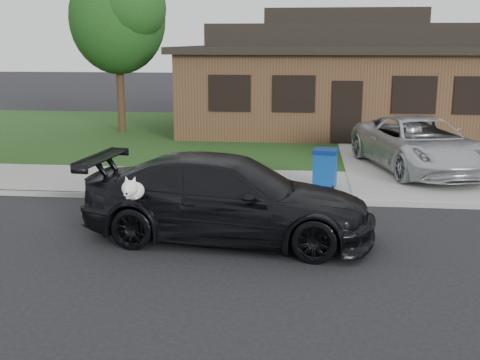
# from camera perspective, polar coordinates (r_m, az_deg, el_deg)

# --- Properties ---
(ground) EXTENTS (120.00, 120.00, 0.00)m
(ground) POSITION_cam_1_polar(r_m,az_deg,el_deg) (10.65, -8.55, -6.76)
(ground) COLOR black
(ground) RESTS_ON ground
(sidewalk) EXTENTS (60.00, 3.00, 0.12)m
(sidewalk) POSITION_cam_1_polar(r_m,az_deg,el_deg) (15.32, -3.81, -0.28)
(sidewalk) COLOR gray
(sidewalk) RESTS_ON ground
(curb) EXTENTS (60.00, 0.12, 0.12)m
(curb) POSITION_cam_1_polar(r_m,az_deg,el_deg) (13.89, -4.90, -1.69)
(curb) COLOR gray
(curb) RESTS_ON ground
(lawn) EXTENTS (60.00, 13.00, 0.13)m
(lawn) POSITION_cam_1_polar(r_m,az_deg,el_deg) (23.09, -0.33, 4.29)
(lawn) COLOR #193814
(lawn) RESTS_ON ground
(driveway) EXTENTS (4.50, 13.00, 0.14)m
(driveway) POSITION_cam_1_polar(r_m,az_deg,el_deg) (20.26, 15.77, 2.57)
(driveway) COLOR gray
(driveway) RESTS_ON ground
(sedan) EXTENTS (5.51, 2.80, 1.54)m
(sedan) POSITION_cam_1_polar(r_m,az_deg,el_deg) (11.00, -1.12, -1.76)
(sedan) COLOR black
(sedan) RESTS_ON ground
(minivan) EXTENTS (3.60, 5.59, 1.43)m
(minivan) POSITION_cam_1_polar(r_m,az_deg,el_deg) (17.03, 16.68, 3.29)
(minivan) COLOR #B5B8BD
(minivan) RESTS_ON driveway
(recycling_bin) EXTENTS (0.65, 0.66, 0.95)m
(recycling_bin) POSITION_cam_1_polar(r_m,az_deg,el_deg) (14.58, 8.06, 1.11)
(recycling_bin) COLOR navy
(recycling_bin) RESTS_ON sidewalk
(house) EXTENTS (12.60, 8.60, 4.65)m
(house) POSITION_cam_1_polar(r_m,az_deg,el_deg) (24.74, 9.59, 9.51)
(house) COLOR #422B1C
(house) RESTS_ON ground
(tree_0) EXTENTS (3.78, 3.60, 6.34)m
(tree_0) POSITION_cam_1_polar(r_m,az_deg,el_deg) (23.62, -11.26, 14.98)
(tree_0) COLOR #332114
(tree_0) RESTS_ON ground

